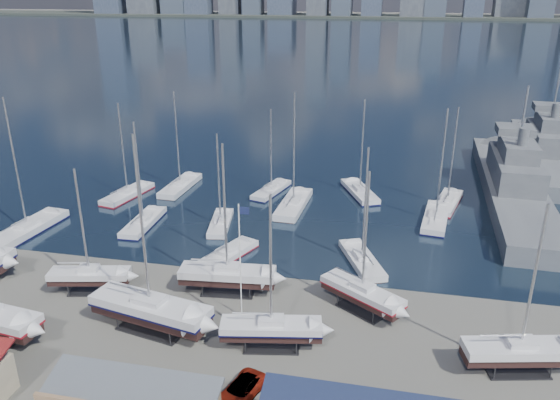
% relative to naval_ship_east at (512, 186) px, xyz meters
% --- Properties ---
extents(ground, '(1400.00, 1400.00, 0.00)m').
position_rel_naval_ship_east_xyz_m(ground, '(-34.72, -41.69, -1.67)').
color(ground, '#605E59').
rests_on(ground, ground).
extents(water, '(1400.00, 600.00, 0.40)m').
position_rel_naval_ship_east_xyz_m(water, '(-34.72, 268.31, -1.82)').
color(water, '#172635').
rests_on(water, ground).
extents(far_shore, '(1400.00, 80.00, 2.20)m').
position_rel_naval_ship_east_xyz_m(far_shore, '(-34.72, 528.31, -0.57)').
color(far_shore, '#2D332D').
rests_on(far_shore, ground).
extents(sailboat_cradle_2, '(8.45, 3.98, 13.51)m').
position_rel_naval_ship_east_xyz_m(sailboat_cradle_2, '(-47.71, -38.84, 0.28)').
color(sailboat_cradle_2, '#2D2D33').
rests_on(sailboat_cradle_2, ground).
extents(sailboat_cradle_3, '(12.08, 5.56, 18.63)m').
position_rel_naval_ship_east_xyz_m(sailboat_cradle_3, '(-38.67, -43.79, 0.54)').
color(sailboat_cradle_3, '#2D2D33').
rests_on(sailboat_cradle_3, ground).
extents(sailboat_cradle_4, '(10.04, 3.71, 16.01)m').
position_rel_naval_ship_east_xyz_m(sailboat_cradle_4, '(-33.75, -35.97, 0.41)').
color(sailboat_cradle_4, '#2D2D33').
rests_on(sailboat_cradle_4, ground).
extents(sailboat_cradle_5, '(9.19, 4.08, 14.48)m').
position_rel_naval_ship_east_xyz_m(sailboat_cradle_5, '(-27.27, -44.13, 0.33)').
color(sailboat_cradle_5, '#2D2D33').
rests_on(sailboat_cradle_5, ground).
extents(sailboat_cradle_6, '(8.69, 7.01, 14.40)m').
position_rel_naval_ship_east_xyz_m(sailboat_cradle_6, '(-19.96, -36.55, 0.32)').
color(sailboat_cradle_6, '#2D2D33').
rests_on(sailboat_cradle_6, ground).
extents(sailboat_cradle_7, '(9.46, 4.51, 14.98)m').
position_rel_naval_ship_east_xyz_m(sailboat_cradle_7, '(-6.73, -43.03, 0.36)').
color(sailboat_cradle_7, '#2D2D33').
rests_on(sailboat_cradle_7, ground).
extents(sailboat_moored_0, '(4.65, 12.62, 18.44)m').
position_rel_naval_ship_east_xyz_m(sailboat_moored_0, '(-63.37, -27.32, -1.35)').
color(sailboat_moored_0, black).
rests_on(sailboat_moored_0, water).
extents(sailboat_moored_1, '(4.70, 10.36, 14.96)m').
position_rel_naval_ship_east_xyz_m(sailboat_moored_1, '(-56.83, -12.50, -1.36)').
color(sailboat_moored_1, black).
rests_on(sailboat_moored_1, water).
extents(sailboat_moored_2, '(3.47, 10.72, 15.99)m').
position_rel_naval_ship_east_xyz_m(sailboat_moored_2, '(-50.34, -7.51, -1.34)').
color(sailboat_moored_2, black).
rests_on(sailboat_moored_2, water).
extents(sailboat_moored_3, '(3.02, 9.92, 14.72)m').
position_rel_naval_ship_east_xyz_m(sailboat_moored_3, '(-49.80, -21.94, -1.36)').
color(sailboat_moored_3, black).
rests_on(sailboat_moored_3, water).
extents(sailboat_moored_4, '(3.90, 9.02, 13.18)m').
position_rel_naval_ship_east_xyz_m(sailboat_moored_4, '(-39.70, -19.97, -1.34)').
color(sailboat_moored_4, black).
rests_on(sailboat_moored_4, water).
extents(sailboat_moored_5, '(4.79, 9.50, 13.67)m').
position_rel_naval_ship_east_xyz_m(sailboat_moored_5, '(-35.93, -6.27, -1.36)').
color(sailboat_moored_5, black).
rests_on(sailboat_moored_5, water).
extents(sailboat_moored_6, '(5.96, 9.66, 14.00)m').
position_rel_naval_ship_east_xyz_m(sailboat_moored_6, '(-36.19, -28.74, -1.36)').
color(sailboat_moored_6, black).
rests_on(sailboat_moored_6, water).
extents(sailboat_moored_7, '(3.77, 11.66, 17.39)m').
position_rel_naval_ship_east_xyz_m(sailboat_moored_7, '(-31.43, -11.60, -1.34)').
color(sailboat_moored_7, black).
rests_on(sailboat_moored_7, water).
extents(sailboat_moored_8, '(6.77, 10.53, 15.32)m').
position_rel_naval_ship_east_xyz_m(sailboat_moored_8, '(-22.52, -4.20, -1.36)').
color(sailboat_moored_8, black).
rests_on(sailboat_moored_8, water).
extents(sailboat_moored_9, '(6.18, 9.88, 14.48)m').
position_rel_naval_ship_east_xyz_m(sailboat_moored_9, '(-20.60, -26.68, -1.34)').
color(sailboat_moored_9, black).
rests_on(sailboat_moored_9, water).
extents(sailboat_moored_10, '(4.43, 11.15, 16.21)m').
position_rel_naval_ship_east_xyz_m(sailboat_moored_10, '(-11.68, -12.41, -1.36)').
color(sailboat_moored_10, black).
rests_on(sailboat_moored_10, water).
extents(sailboat_moored_11, '(5.30, 10.48, 15.08)m').
position_rel_naval_ship_east_xyz_m(sailboat_moored_11, '(-9.72, -5.99, -1.36)').
color(sailboat_moored_11, black).
rests_on(sailboat_moored_11, water).
extents(naval_ship_east, '(9.50, 48.54, 18.35)m').
position_rel_naval_ship_east_xyz_m(naval_ship_east, '(0.00, 0.00, 0.00)').
color(naval_ship_east, '#595C62').
rests_on(naval_ship_east, water).
extents(naval_ship_west, '(10.20, 45.90, 18.10)m').
position_rel_naval_ship_east_xyz_m(naval_ship_west, '(9.20, 20.47, -0.00)').
color(naval_ship_west, '#595C62').
rests_on(naval_ship_west, water).
extents(car_a, '(1.91, 4.60, 1.56)m').
position_rel_naval_ship_east_xyz_m(car_a, '(-41.86, -52.65, -0.89)').
color(car_a, gray).
rests_on(car_a, ground).
extents(car_b, '(4.41, 2.34, 1.38)m').
position_rel_naval_ship_east_xyz_m(car_b, '(-40.44, -53.16, -0.97)').
color(car_b, gray).
rests_on(car_b, ground).
extents(car_c, '(3.62, 5.34, 1.36)m').
position_rel_naval_ship_east_xyz_m(car_c, '(-28.16, -50.74, -0.99)').
color(car_c, gray).
rests_on(car_c, ground).
extents(flagpole, '(1.03, 0.12, 11.70)m').
position_rel_naval_ship_east_xyz_m(flagpole, '(-31.05, -40.01, 5.05)').
color(flagpole, white).
rests_on(flagpole, ground).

